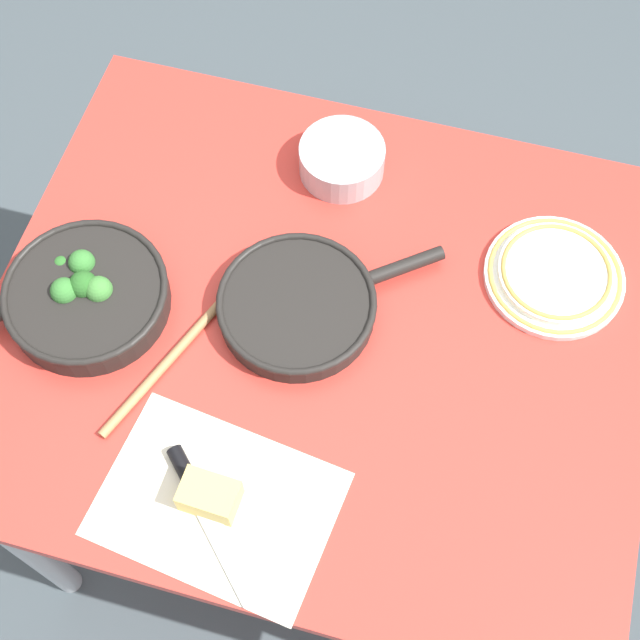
{
  "coord_description": "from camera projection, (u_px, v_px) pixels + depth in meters",
  "views": [
    {
      "loc": [
        0.17,
        -0.62,
        2.05
      ],
      "look_at": [
        0.0,
        0.0,
        0.79
      ],
      "focal_mm": 50.0,
      "sensor_mm": 36.0,
      "label": 1
    }
  ],
  "objects": [
    {
      "name": "cheese_block",
      "position": [
        210.0,
        496.0,
        1.28
      ],
      "size": [
        0.09,
        0.06,
        0.05
      ],
      "color": "#EACC66",
      "rests_on": "dining_table_red"
    },
    {
      "name": "wooden_spoon",
      "position": [
        203.0,
        322.0,
        1.43
      ],
      "size": [
        0.16,
        0.37,
        0.02
      ],
      "rotation": [
        0.0,
        0.0,
        1.2
      ],
      "color": "#A87A4C",
      "rests_on": "dining_table_red"
    },
    {
      "name": "dinner_plate_stack",
      "position": [
        555.0,
        274.0,
        1.46
      ],
      "size": [
        0.23,
        0.23,
        0.03
      ],
      "color": "white",
      "rests_on": "dining_table_red"
    },
    {
      "name": "prep_bowl_steel",
      "position": [
        342.0,
        160.0,
        1.55
      ],
      "size": [
        0.15,
        0.15,
        0.06
      ],
      "color": "#B7B7BC",
      "rests_on": "dining_table_red"
    },
    {
      "name": "parchment_sheet",
      "position": [
        217.0,
        504.0,
        1.3
      ],
      "size": [
        0.37,
        0.28,
        0.0
      ],
      "color": "silver",
      "rests_on": "dining_table_red"
    },
    {
      "name": "grater_knife",
      "position": [
        200.0,
        501.0,
        1.29
      ],
      "size": [
        0.2,
        0.2,
        0.02
      ],
      "rotation": [
        0.0,
        0.0,
        5.49
      ],
      "color": "silver",
      "rests_on": "dining_table_red"
    },
    {
      "name": "skillet_eggs",
      "position": [
        299.0,
        305.0,
        1.43
      ],
      "size": [
        0.34,
        0.3,
        0.04
      ],
      "rotation": [
        0.0,
        0.0,
        0.66
      ],
      "color": "black",
      "rests_on": "dining_table_red"
    },
    {
      "name": "ground_plane",
      "position": [
        320.0,
        472.0,
        2.12
      ],
      "size": [
        14.0,
        14.0,
        0.0
      ],
      "primitive_type": "plane",
      "color": "#424C51"
    },
    {
      "name": "dining_table_red",
      "position": [
        320.0,
        350.0,
        1.52
      ],
      "size": [
        1.07,
        0.91,
        0.77
      ],
      "color": "red",
      "rests_on": "ground_plane"
    },
    {
      "name": "skillet_broccoli",
      "position": [
        86.0,
        295.0,
        1.42
      ],
      "size": [
        0.35,
        0.27,
        0.07
      ],
      "rotation": [
        0.0,
        0.0,
        3.68
      ],
      "color": "black",
      "rests_on": "dining_table_red"
    }
  ]
}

